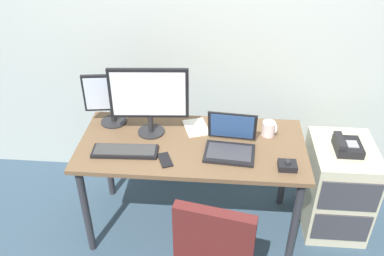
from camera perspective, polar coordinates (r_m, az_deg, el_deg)
name	(u,v)px	position (r m, az deg, el deg)	size (l,w,h in m)	color
ground_plane	(192,223)	(3.15, 0.00, -13.13)	(8.00, 8.00, 0.00)	#344A5C
back_wall	(200,9)	(2.99, 1.12, 16.17)	(6.00, 0.10, 2.80)	#B1B9B1
desk	(192,154)	(2.72, 0.00, -3.61)	(1.47, 0.69, 0.74)	brown
file_cabinet	(337,187)	(3.11, 19.47, -7.73)	(0.42, 0.53, 0.67)	beige
desk_phone	(347,146)	(2.88, 20.73, -2.35)	(0.17, 0.20, 0.09)	black
monitor_main	(149,97)	(2.64, -6.01, 4.28)	(0.51, 0.18, 0.47)	#262628
monitor_side	(111,97)	(2.83, -11.22, 4.24)	(0.36, 0.18, 0.37)	#262628
keyboard	(125,151)	(2.61, -9.30, -3.18)	(0.42, 0.15, 0.03)	black
laptop	(230,143)	(2.59, 5.36, -2.12)	(0.33, 0.30, 0.24)	black
trackball_mouse	(287,165)	(2.51, 13.13, -5.07)	(0.11, 0.09, 0.07)	black
coffee_mug	(269,129)	(2.77, 10.66, -0.09)	(0.10, 0.09, 0.10)	silver
paper_notepad	(196,127)	(2.81, 0.57, 0.08)	(0.15, 0.21, 0.01)	white
cell_phone	(165,160)	(2.52, -3.77, -4.45)	(0.07, 0.14, 0.01)	black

